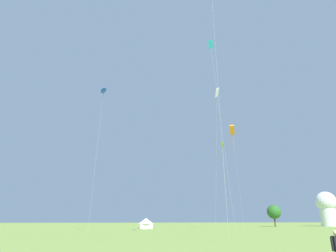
# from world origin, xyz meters

# --- Properties ---
(kite_lime_diamond) EXTENTS (0.48, 1.65, 18.84)m
(kite_lime_diamond) POSITION_xyz_m (15.40, 56.36, 17.38)
(kite_lime_diamond) COLOR #99DB2D
(kite_lime_diamond) RESTS_ON ground
(kite_blue_parafoil) EXTENTS (1.86, 3.15, 25.73)m
(kite_blue_parafoil) POSITION_xyz_m (-10.34, 46.73, 25.21)
(kite_blue_parafoil) COLOR blue
(kite_blue_parafoil) RESTS_ON ground
(kite_orange_box) EXTENTS (1.73, 3.62, 23.70)m
(kite_orange_box) POSITION_xyz_m (18.98, 59.33, 22.46)
(kite_orange_box) COLOR orange
(kite_orange_box) RESTS_ON ground
(kite_white_diamond) EXTENTS (3.04, 3.09, 31.31)m
(kite_white_diamond) POSITION_xyz_m (14.36, 55.06, 29.66)
(kite_white_diamond) COLOR white
(kite_white_diamond) RESTS_ON ground
(kite_cyan_box) EXTENTS (2.50, 2.00, 33.20)m
(kite_cyan_box) POSITION_xyz_m (8.83, 39.86, 32.21)
(kite_cyan_box) COLOR #1EB7CC
(kite_cyan_box) RESTS_ON ground
(festival_tent_left) EXTENTS (3.72, 3.72, 2.42)m
(festival_tent_left) POSITION_xyz_m (-0.53, 68.95, 1.34)
(festival_tent_left) COLOR white
(festival_tent_left) RESTS_ON ground
(observatory_dome) EXTENTS (6.40, 6.40, 10.80)m
(observatory_dome) POSITION_xyz_m (58.80, 85.75, 6.01)
(observatory_dome) COLOR white
(observatory_dome) RESTS_ON ground
(tree_distant_left) EXTENTS (4.14, 4.14, 6.35)m
(tree_distant_left) POSITION_xyz_m (38.82, 82.33, 4.26)
(tree_distant_left) COLOR brown
(tree_distant_left) RESTS_ON ground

